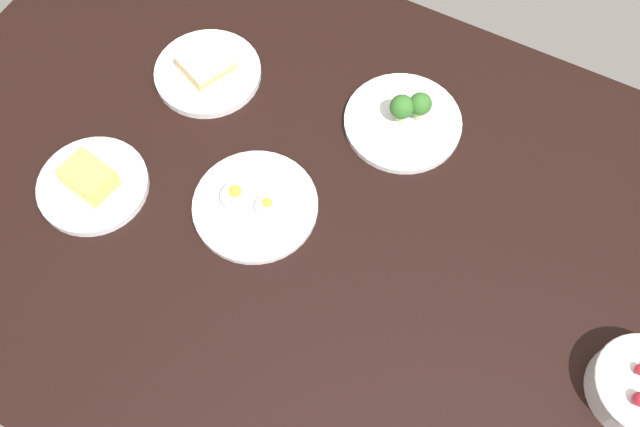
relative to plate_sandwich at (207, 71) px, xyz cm
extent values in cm
cube|color=black|center=(30.66, -15.88, -3.37)|extent=(145.04, 96.85, 4.00)
cylinder|color=silver|center=(0.00, 0.00, -0.64)|extent=(18.61, 18.61, 1.46)
torus|color=#B7B7BC|center=(0.00, 0.00, 0.09)|extent=(16.88, 16.88, 0.50)
cube|color=beige|center=(0.00, 0.00, 0.69)|extent=(9.81, 10.01, 1.20)
cube|color=#E5B24C|center=(0.00, 0.00, 1.69)|extent=(9.81, 10.01, 0.80)
cube|color=beige|center=(0.00, 0.00, 2.69)|extent=(9.81, 10.01, 1.20)
cylinder|color=silver|center=(82.13, -19.24, 0.96)|extent=(13.78, 13.78, 4.66)
sphere|color=maroon|center=(81.56, -22.16, 4.30)|extent=(2.01, 2.01, 2.01)
sphere|color=maroon|center=(80.59, -18.17, 4.07)|extent=(1.56, 1.56, 1.56)
cylinder|color=silver|center=(34.52, 6.61, -0.77)|extent=(19.83, 19.83, 1.20)
torus|color=#B7B7BC|center=(34.52, 6.61, -0.16)|extent=(17.95, 17.95, 0.50)
cylinder|color=#9EBC72|center=(33.98, 6.44, 0.88)|extent=(1.43, 1.43, 2.09)
sphere|color=#2D6023|center=(33.98, 6.44, 3.45)|extent=(4.08, 4.08, 4.08)
cylinder|color=#9EBC72|center=(36.45, 8.24, 1.03)|extent=(1.33, 1.33, 2.39)
sphere|color=#2D6023|center=(36.45, 8.24, 3.66)|extent=(3.81, 3.81, 3.81)
cylinder|color=silver|center=(20.62, -18.81, -0.80)|extent=(19.92, 19.92, 1.15)
torus|color=#B7B7BC|center=(20.62, -18.81, -0.22)|extent=(18.03, 18.03, 0.50)
ellipsoid|color=white|center=(17.72, -19.50, 1.17)|extent=(5.07, 5.07, 2.79)
sphere|color=yellow|center=(17.72, -19.50, 2.43)|extent=(2.03, 2.03, 2.03)
ellipsoid|color=white|center=(22.91, -18.65, 0.91)|extent=(4.11, 4.11, 2.26)
sphere|color=yellow|center=(22.91, -18.65, 1.92)|extent=(1.64, 1.64, 1.64)
cylinder|color=silver|center=(-4.19, -27.88, -0.63)|extent=(17.72, 17.72, 1.47)
torus|color=#B7B7BC|center=(-4.19, -27.88, 0.10)|extent=(16.10, 16.10, 0.50)
cube|color=#F2D14C|center=(-4.19, -27.88, 1.90)|extent=(8.67, 7.07, 3.60)
camera|label=1|loc=(54.24, -60.36, 98.06)|focal=39.75mm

